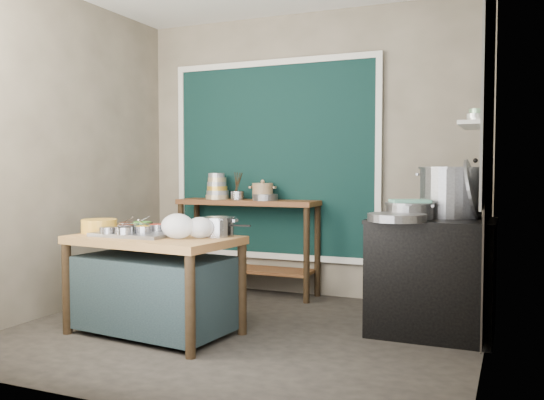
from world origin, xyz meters
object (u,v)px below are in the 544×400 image
at_px(stove_block, 432,278).
at_px(ceramic_crock, 263,193).
at_px(condiment_tray, 137,234).
at_px(utensil_cup, 238,195).
at_px(stock_pot, 451,192).
at_px(saucepan, 218,227).
at_px(steamer, 410,210).
at_px(prep_table, 154,285).
at_px(back_counter, 248,247).
at_px(yellow_basin, 99,226).

height_order(stove_block, ceramic_crock, ceramic_crock).
height_order(condiment_tray, ceramic_crock, ceramic_crock).
relative_size(condiment_tray, ceramic_crock, 2.73).
xyz_separation_m(utensil_cup, stock_pot, (2.13, -0.53, 0.08)).
relative_size(saucepan, stock_pot, 0.53).
bearing_deg(steamer, stove_block, 18.22).
xyz_separation_m(stove_block, ceramic_crock, (-1.74, 0.75, 0.60)).
distance_m(prep_table, back_counter, 1.58).
height_order(prep_table, saucepan, saucepan).
distance_m(stove_block, utensil_cup, 2.22).
bearing_deg(saucepan, stock_pot, 24.62).
distance_m(utensil_cup, steamer, 2.02).
bearing_deg(saucepan, back_counter, 102.24).
bearing_deg(back_counter, stock_pot, -14.74).
bearing_deg(back_counter, stove_block, -21.02).
bearing_deg(steamer, utensil_cup, 156.95).
distance_m(condiment_tray, yellow_basin, 0.40).
bearing_deg(stove_block, saucepan, -155.33).
height_order(stove_block, utensil_cup, utensil_cup).
bearing_deg(stock_pot, yellow_basin, -158.23).
distance_m(back_counter, saucepan, 1.51).
height_order(utensil_cup, stock_pot, stock_pot).
distance_m(yellow_basin, utensil_cup, 1.64).
bearing_deg(prep_table, stock_pot, 33.52).
distance_m(back_counter, ceramic_crock, 0.57).
relative_size(back_counter, steamer, 3.82).
xyz_separation_m(prep_table, condiment_tray, (-0.14, -0.01, 0.39)).
distance_m(stove_block, steamer, 0.54).
bearing_deg(steamer, back_counter, 155.72).
distance_m(saucepan, utensil_cup, 1.52).
height_order(utensil_cup, ceramic_crock, ceramic_crock).
relative_size(prep_table, steamer, 3.30).
relative_size(utensil_cup, steamer, 0.37).
xyz_separation_m(condiment_tray, steamer, (1.91, 0.81, 0.18)).
bearing_deg(back_counter, ceramic_crock, 6.14).
height_order(stove_block, saucepan, saucepan).
bearing_deg(prep_table, stove_block, 30.01).
height_order(saucepan, steamer, steamer).
distance_m(utensil_cup, ceramic_crock, 0.28).
relative_size(stove_block, utensil_cup, 6.35).
bearing_deg(steamer, stock_pot, 43.17).
height_order(stove_block, condiment_tray, stove_block).
distance_m(condiment_tray, steamer, 2.08).
bearing_deg(saucepan, steamer, 21.03).
bearing_deg(utensil_cup, saucepan, -69.19).
xyz_separation_m(back_counter, condiment_tray, (-0.17, -1.59, 0.29)).
xyz_separation_m(saucepan, ceramic_crock, (-0.26, 1.43, 0.20)).
relative_size(back_counter, yellow_basin, 5.20).
distance_m(yellow_basin, saucepan, 1.00).
distance_m(back_counter, condiment_tray, 1.63).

